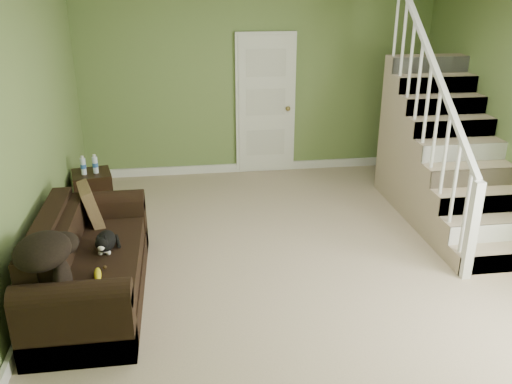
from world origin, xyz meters
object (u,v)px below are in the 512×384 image
object	(u,v)px
side_table	(93,192)
cat	(105,242)
sofa	(87,268)
banana	(98,275)

from	to	relation	value
side_table	cat	world-z (taller)	side_table
sofa	banana	bearing A→B (deg)	-69.05
sofa	banana	size ratio (longest dim) A/B	9.24
side_table	banana	xyz separation A→B (m)	(0.37, -2.34, 0.19)
sofa	cat	size ratio (longest dim) A/B	4.26
banana	cat	bearing A→B (deg)	80.44
side_table	cat	distance (m)	1.92
cat	sofa	bearing A→B (deg)	-156.94
cat	banana	bearing A→B (deg)	-88.46
side_table	cat	size ratio (longest dim) A/B	1.62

